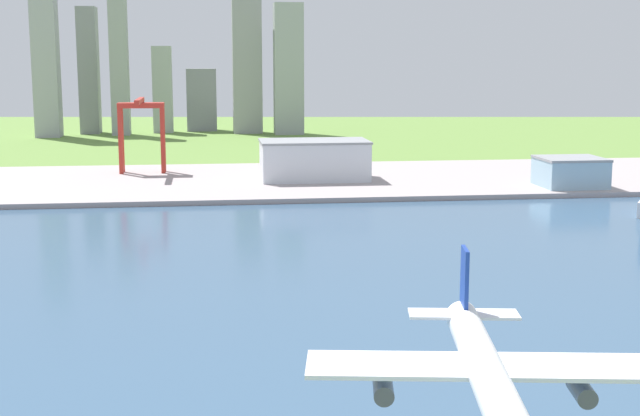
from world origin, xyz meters
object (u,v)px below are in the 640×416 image
Objects in this scene: warehouse_main at (314,160)px; warehouse_annex at (570,172)px; port_crane_red at (141,119)px; airplane_landing at (484,369)px.

warehouse_main reaches higher than warehouse_annex.
airplane_landing is at bearing -81.02° from port_crane_red.
warehouse_annex is at bearing -18.89° from warehouse_main.
port_crane_red reaches higher than airplane_landing.
warehouse_annex is at bearing -20.52° from port_crane_red.
airplane_landing is at bearing -114.27° from warehouse_annex.
warehouse_main is 129.81m from warehouse_annex.
airplane_landing is 1.40× the size of warehouse_annex.
airplane_landing is 373.95m from warehouse_main.
port_crane_red is 100.61m from warehouse_main.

